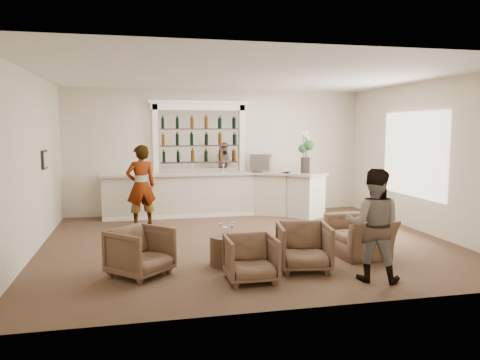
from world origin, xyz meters
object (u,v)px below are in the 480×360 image
Objects in this scene: guest at (373,225)px; armchair_left at (140,252)px; bar_counter at (215,194)px; sommelier at (141,186)px; armchair_right at (304,247)px; espresso_machine at (261,163)px; armchair_center at (251,258)px; flower_vase at (305,150)px; armchair_far at (360,236)px; cocktail_table at (228,250)px.

armchair_left is (-3.42, 0.98, -0.47)m from guest.
sommelier reaches higher than bar_counter.
armchair_right is (2.52, -4.01, -0.57)m from sommelier.
armchair_left is 5.79m from espresso_machine.
guest is at bearing -10.72° from armchair_center.
armchair_right is (0.63, -4.94, -0.19)m from bar_counter.
flower_vase reaches higher than armchair_right.
guest is (3.35, -4.72, -0.10)m from sommelier.
sommelier is at bearing 44.47° from armchair_left.
espresso_machine is (0.62, 4.98, 0.99)m from armchair_right.
sommelier is 1.76× the size of armchair_far.
bar_counter is at bearing -169.23° from sommelier.
cocktail_table is 0.32× the size of sommelier.
espresso_machine is at bearing 146.66° from flower_vase.
bar_counter is 9.31× the size of cocktail_table.
flower_vase is at bearing -15.33° from bar_counter.
cocktail_table is 0.57× the size of armchair_far.
sommelier is 4.77m from armchair_right.
bar_counter is at bearing 83.30° from cocktail_table.
armchair_center is at bearing -71.48° from armchair_far.
cocktail_table is 1.27m from armchair_right.
cocktail_table is at bearing -2.62° from guest.
armchair_right is at bearing -110.55° from flower_vase.
armchair_center is 5.67m from espresso_machine.
cocktail_table is 3.81m from sommelier.
cocktail_table is 2.41m from guest.
guest reaches higher than armchair_left.
cocktail_table is 0.74× the size of armchair_left.
espresso_machine is (1.77, 4.46, 1.12)m from cocktail_table.
cocktail_table is 0.36× the size of guest.
sommelier is 1.79× the size of flower_vase.
guest reaches higher than armchair_far.
guest is 5.17m from flower_vase.
flower_vase reaches higher than sommelier.
sommelier is 3.31m from espresso_machine.
guest is 3.20× the size of espresso_machine.
armchair_left is at bearing -176.66° from armchair_right.
cocktail_table is 0.81× the size of armchair_center.
armchair_left is (-1.96, -4.67, -0.20)m from bar_counter.
sommelier reaches higher than espresso_machine.
armchair_far reaches higher than cocktail_table.
espresso_machine is (-0.21, 5.69, 0.53)m from guest.
bar_counter is 4.74m from armchair_far.
armchair_right is 1.45m from armchair_far.
bar_counter is 1.48m from espresso_machine.
cocktail_table is 1.47m from armchair_left.
armchair_center is 0.71× the size of flower_vase.
bar_counter reaches higher than cocktail_table.
armchair_center is (1.55, -4.37, -0.61)m from sommelier.
guest is at bearing -75.49° from bar_counter.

